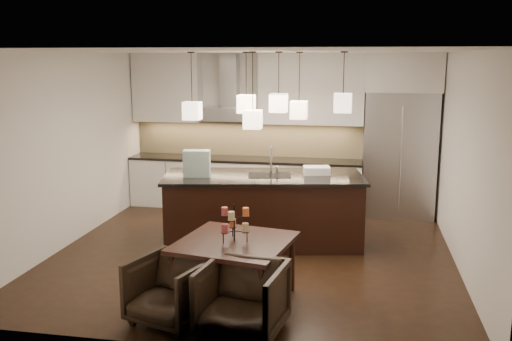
% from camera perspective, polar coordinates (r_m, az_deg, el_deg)
% --- Properties ---
extents(floor, '(5.50, 5.50, 0.02)m').
position_cam_1_polar(floor, '(8.16, -0.26, -8.29)').
color(floor, black).
rests_on(floor, ground).
extents(ceiling, '(5.50, 5.50, 0.02)m').
position_cam_1_polar(ceiling, '(7.69, -0.28, 11.93)').
color(ceiling, white).
rests_on(ceiling, wall_back).
extents(wall_back, '(5.50, 0.02, 2.80)m').
position_cam_1_polar(wall_back, '(10.50, 2.55, 4.01)').
color(wall_back, silver).
rests_on(wall_back, ground).
extents(wall_front, '(5.50, 0.02, 2.80)m').
position_cam_1_polar(wall_front, '(5.17, -5.98, -3.56)').
color(wall_front, silver).
rests_on(wall_front, ground).
extents(wall_left, '(0.02, 5.50, 2.80)m').
position_cam_1_polar(wall_left, '(8.74, -18.36, 2.00)').
color(wall_left, silver).
rests_on(wall_left, ground).
extents(wall_right, '(0.02, 5.50, 2.80)m').
position_cam_1_polar(wall_right, '(7.78, 20.13, 0.81)').
color(wall_right, silver).
rests_on(wall_right, ground).
extents(refrigerator, '(1.20, 0.72, 2.15)m').
position_cam_1_polar(refrigerator, '(10.09, 14.12, 1.53)').
color(refrigerator, '#B7B7BA').
rests_on(refrigerator, floor).
extents(fridge_panel, '(1.26, 0.72, 0.65)m').
position_cam_1_polar(fridge_panel, '(9.96, 14.51, 9.49)').
color(fridge_panel, silver).
rests_on(fridge_panel, refrigerator).
extents(lower_cabinets, '(4.21, 0.62, 0.88)m').
position_cam_1_polar(lower_cabinets, '(10.44, -1.15, -1.36)').
color(lower_cabinets, silver).
rests_on(lower_cabinets, floor).
extents(countertop, '(4.21, 0.66, 0.04)m').
position_cam_1_polar(countertop, '(10.35, -1.16, 1.13)').
color(countertop, black).
rests_on(countertop, lower_cabinets).
extents(backsplash, '(4.21, 0.02, 0.63)m').
position_cam_1_polar(backsplash, '(10.59, -0.84, 3.19)').
color(backsplash, tan).
rests_on(backsplash, countertop).
extents(upper_cab_left, '(1.25, 0.35, 1.25)m').
position_cam_1_polar(upper_cab_left, '(10.74, -8.86, 8.21)').
color(upper_cab_left, silver).
rests_on(upper_cab_left, wall_back).
extents(upper_cab_right, '(1.85, 0.35, 1.25)m').
position_cam_1_polar(upper_cab_right, '(10.18, 5.55, 8.13)').
color(upper_cab_right, silver).
rests_on(upper_cab_right, wall_back).
extents(hood_canopy, '(0.90, 0.52, 0.24)m').
position_cam_1_polar(hood_canopy, '(10.35, -2.76, 5.70)').
color(hood_canopy, '#B7B7BA').
rests_on(hood_canopy, wall_back).
extents(hood_chimney, '(0.30, 0.28, 0.96)m').
position_cam_1_polar(hood_chimney, '(10.42, -2.65, 9.04)').
color(hood_chimney, '#B7B7BA').
rests_on(hood_chimney, hood_canopy).
extents(fruit_bowl, '(0.31, 0.31, 0.06)m').
position_cam_1_polar(fruit_bowl, '(10.49, -5.55, 1.49)').
color(fruit_bowl, silver).
rests_on(fruit_bowl, countertop).
extents(island_body, '(2.96, 1.61, 0.99)m').
position_cam_1_polar(island_body, '(8.44, 0.75, -4.04)').
color(island_body, black).
rests_on(island_body, floor).
extents(island_top, '(3.06, 1.71, 0.04)m').
position_cam_1_polar(island_top, '(8.32, 0.76, -0.62)').
color(island_top, black).
rests_on(island_top, island_body).
extents(faucet, '(0.16, 0.28, 0.43)m').
position_cam_1_polar(faucet, '(8.39, 1.52, 1.11)').
color(faucet, silver).
rests_on(faucet, island_top).
extents(tote_bag, '(0.41, 0.27, 0.38)m').
position_cam_1_polar(tote_bag, '(8.24, -5.94, 0.72)').
color(tote_bag, '#22523F').
rests_on(tote_bag, island_top).
extents(food_container, '(0.42, 0.33, 0.11)m').
position_cam_1_polar(food_container, '(8.43, 6.09, 0.02)').
color(food_container, silver).
rests_on(food_container, island_top).
extents(dining_table, '(1.38, 1.38, 0.71)m').
position_cam_1_polar(dining_table, '(6.52, -2.15, -10.00)').
color(dining_table, black).
rests_on(dining_table, floor).
extents(candelabra, '(0.40, 0.40, 0.42)m').
position_cam_1_polar(candelabra, '(6.34, -2.19, -5.23)').
color(candelabra, black).
rests_on(candelabra, dining_table).
extents(candle_a, '(0.08, 0.08, 0.09)m').
position_cam_1_polar(candle_a, '(6.30, -1.07, -5.70)').
color(candle_a, '#D2B684').
rests_on(candle_a, candelabra).
extents(candle_b, '(0.08, 0.08, 0.09)m').
position_cam_1_polar(candle_b, '(6.47, -2.33, -5.24)').
color(candle_b, '#C95B26').
rests_on(candle_b, candelabra).
extents(candle_c, '(0.08, 0.08, 0.09)m').
position_cam_1_polar(candle_c, '(6.27, -3.16, -5.79)').
color(candle_c, '#A93E3E').
rests_on(candle_c, candelabra).
extents(candle_d, '(0.08, 0.08, 0.09)m').
position_cam_1_polar(candle_d, '(6.34, -1.02, -4.15)').
color(candle_d, '#C95B26').
rests_on(candle_d, candelabra).
extents(candle_e, '(0.08, 0.08, 0.09)m').
position_cam_1_polar(candle_e, '(6.37, -3.16, -4.10)').
color(candle_e, '#A93E3E').
rests_on(candle_e, candelabra).
extents(candle_f, '(0.08, 0.08, 0.09)m').
position_cam_1_polar(candle_f, '(6.19, -2.49, -4.55)').
color(candle_f, '#D2B684').
rests_on(candle_f, candelabra).
extents(armchair_left, '(0.93, 0.95, 0.69)m').
position_cam_1_polar(armchair_left, '(6.11, -8.56, -11.74)').
color(armchair_left, black).
rests_on(armchair_left, floor).
extents(armchair_right, '(0.90, 0.92, 0.73)m').
position_cam_1_polar(armchair_right, '(5.77, -1.39, -12.78)').
color(armchair_right, black).
rests_on(armchair_right, floor).
extents(pendant_a, '(0.24, 0.24, 0.26)m').
position_cam_1_polar(pendant_a, '(8.43, -6.40, 5.96)').
color(pendant_a, beige).
rests_on(pendant_a, ceiling).
extents(pendant_b, '(0.24, 0.24, 0.26)m').
position_cam_1_polar(pendant_b, '(8.40, -0.98, 6.67)').
color(pendant_b, beige).
rests_on(pendant_b, ceiling).
extents(pendant_c, '(0.24, 0.24, 0.26)m').
position_cam_1_polar(pendant_c, '(8.14, 2.27, 6.76)').
color(pendant_c, beige).
rests_on(pendant_c, ceiling).
extents(pendant_d, '(0.24, 0.24, 0.26)m').
position_cam_1_polar(pendant_d, '(8.46, 4.31, 6.05)').
color(pendant_d, beige).
rests_on(pendant_d, ceiling).
extents(pendant_e, '(0.24, 0.24, 0.26)m').
position_cam_1_polar(pendant_e, '(7.93, 8.68, 6.69)').
color(pendant_e, beige).
rests_on(pendant_e, ceiling).
extents(pendant_f, '(0.24, 0.24, 0.26)m').
position_cam_1_polar(pendant_f, '(8.05, -0.33, 5.13)').
color(pendant_f, beige).
rests_on(pendant_f, ceiling).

